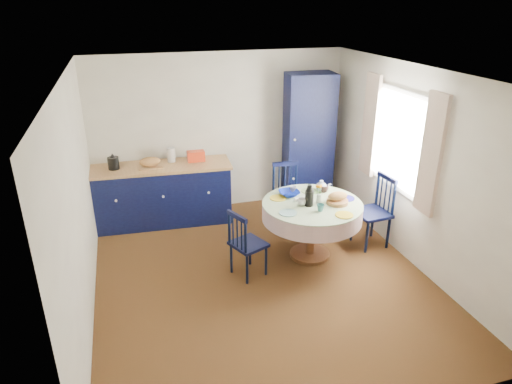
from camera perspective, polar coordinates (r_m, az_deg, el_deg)
floor at (r=5.82m, az=0.71°, el=-10.52°), size 4.50×4.50×0.00m
ceiling at (r=4.90m, az=0.85°, el=14.61°), size 4.50×4.50×0.00m
wall_back at (r=7.30m, az=-4.50°, el=7.35°), size 4.00×0.02×2.50m
wall_left at (r=5.06m, az=-21.41°, el=-1.55°), size 0.02×4.50×2.50m
wall_right at (r=6.10m, az=19.06°, el=2.91°), size 0.02×4.50×2.50m
window at (r=6.22m, az=17.49°, el=6.18°), size 0.10×1.74×1.45m
kitchen_counter at (r=7.10m, az=-11.58°, el=-0.16°), size 2.11×0.78×1.17m
pantry_cabinet at (r=7.52m, az=6.49°, el=6.42°), size 0.81×0.61×2.17m
dining_table at (r=5.99m, az=7.07°, el=-2.42°), size 1.30×1.30×1.07m
chair_left at (r=5.63m, az=-1.26°, el=-6.44°), size 0.50×0.51×0.88m
chair_far at (r=6.87m, az=3.89°, el=-0.38°), size 0.47×0.45×0.97m
chair_right at (r=6.51m, az=14.59°, el=-2.26°), size 0.47×0.49×1.02m
mug_a at (r=5.83m, az=5.76°, el=-1.24°), size 0.12×0.12×0.09m
mug_b at (r=5.70m, az=8.05°, el=-1.96°), size 0.10×0.10×0.09m
mug_c at (r=6.26m, az=8.48°, el=0.42°), size 0.13×0.13×0.10m
mug_d at (r=6.21m, az=4.67°, el=0.35°), size 0.10×0.10×0.09m
cobalt_bowl at (r=6.10m, az=4.18°, el=-0.16°), size 0.27×0.27×0.07m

